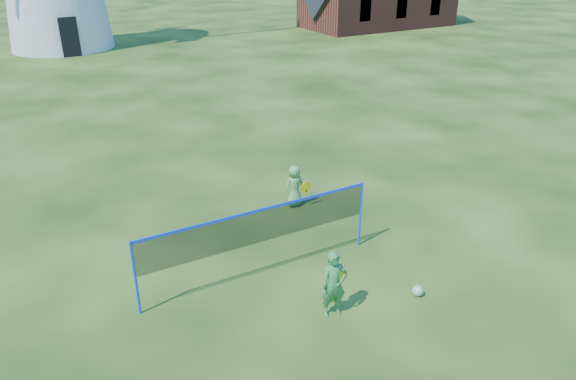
# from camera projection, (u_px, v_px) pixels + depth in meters

# --- Properties ---
(ground) EXTENTS (220.00, 220.00, 0.00)m
(ground) POSITION_uv_depth(u_px,v_px,m) (291.00, 264.00, 11.55)
(ground) COLOR black
(ground) RESTS_ON ground
(badminton_net) EXTENTS (5.05, 0.05, 1.55)m
(badminton_net) POSITION_uv_depth(u_px,v_px,m) (259.00, 228.00, 10.66)
(badminton_net) COLOR blue
(badminton_net) RESTS_ON ground
(player_girl) EXTENTS (0.69, 0.41, 1.31)m
(player_girl) POSITION_uv_depth(u_px,v_px,m) (334.00, 284.00, 9.76)
(player_girl) COLOR #34833E
(player_girl) RESTS_ON ground
(player_boy) EXTENTS (0.63, 0.41, 1.10)m
(player_boy) POSITION_uv_depth(u_px,v_px,m) (295.00, 186.00, 13.80)
(player_boy) COLOR #5D9D4C
(player_boy) RESTS_ON ground
(play_ball) EXTENTS (0.22, 0.22, 0.22)m
(play_ball) POSITION_uv_depth(u_px,v_px,m) (418.00, 291.00, 10.49)
(play_ball) COLOR green
(play_ball) RESTS_ON ground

